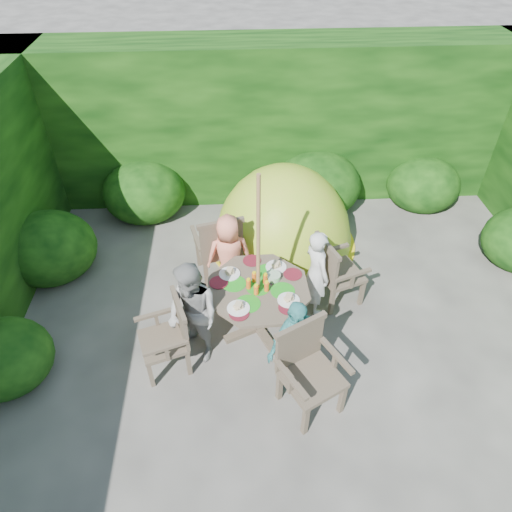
{
  "coord_description": "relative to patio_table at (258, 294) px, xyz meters",
  "views": [
    {
      "loc": [
        -0.78,
        -3.01,
        4.38
      ],
      "look_at": [
        -0.53,
        1.12,
        0.85
      ],
      "focal_mm": 32.0,
      "sensor_mm": 36.0,
      "label": 1
    }
  ],
  "objects": [
    {
      "name": "child_right",
      "position": [
        0.73,
        0.32,
        0.0
      ],
      "size": [
        0.44,
        0.52,
        1.22
      ],
      "primitive_type": "imported",
      "rotation": [
        0.0,
        0.0,
        1.95
      ],
      "color": "silver",
      "rests_on": "ground"
    },
    {
      "name": "dome_tent",
      "position": [
        0.48,
        1.67,
        -0.61
      ],
      "size": [
        2.51,
        2.51,
        2.5
      ],
      "rotation": [
        0.0,
        0.0,
        -0.26
      ],
      "color": "#A0CC27",
      "rests_on": "ground"
    },
    {
      "name": "garden_chair_front",
      "position": [
        0.43,
        -1.0,
        -0.07
      ],
      "size": [
        0.78,
        0.75,
        1.0
      ],
      "rotation": [
        0.0,
        0.0,
        0.48
      ],
      "color": "#44392C",
      "rests_on": "ground"
    },
    {
      "name": "parasol_pole",
      "position": [
        -0.0,
        -0.0,
        0.49
      ],
      "size": [
        0.06,
        0.06,
        2.2
      ],
      "primitive_type": "cylinder",
      "rotation": [
        0.0,
        0.0,
        0.42
      ],
      "color": "olive",
      "rests_on": "ground"
    },
    {
      "name": "garden_chair_back",
      "position": [
        -0.46,
        0.99,
        -0.06
      ],
      "size": [
        0.73,
        0.68,
        1.02
      ],
      "rotation": [
        0.0,
        0.0,
        3.4
      ],
      "color": "#44392C",
      "rests_on": "ground"
    },
    {
      "name": "hedge_enclosure",
      "position": [
        0.53,
        0.61,
        0.64
      ],
      "size": [
        9.0,
        9.0,
        2.5
      ],
      "color": "black",
      "rests_on": "ground"
    },
    {
      "name": "patio_table",
      "position": [
        0.0,
        0.0,
        0.0
      ],
      "size": [
        1.64,
        1.64,
        0.86
      ],
      "rotation": [
        0.0,
        0.0,
        0.42
      ],
      "color": "#44392C",
      "rests_on": "ground"
    },
    {
      "name": "child_front",
      "position": [
        0.32,
        -0.73,
        -0.01
      ],
      "size": [
        0.73,
        0.64,
        1.19
      ],
      "primitive_type": "imported",
      "rotation": [
        0.0,
        0.0,
        0.63
      ],
      "color": "#4AAEAC",
      "rests_on": "ground"
    },
    {
      "name": "garden_chair_left",
      "position": [
        -1.01,
        -0.45,
        -0.12
      ],
      "size": [
        0.63,
        0.67,
        0.91
      ],
      "rotation": [
        0.0,
        0.0,
        -1.25
      ],
      "color": "#44392C",
      "rests_on": "ground"
    },
    {
      "name": "ground",
      "position": [
        0.53,
        -0.72,
        -0.61
      ],
      "size": [
        60.0,
        60.0,
        0.0
      ],
      "primitive_type": "plane",
      "color": "#46433F",
      "rests_on": "ground"
    },
    {
      "name": "child_left",
      "position": [
        -0.74,
        -0.33,
        0.06
      ],
      "size": [
        0.81,
        0.82,
        1.33
      ],
      "primitive_type": "imported",
      "rotation": [
        0.0,
        0.0,
        -0.84
      ],
      "color": "gray",
      "rests_on": "ground"
    },
    {
      "name": "child_back",
      "position": [
        -0.33,
        0.73,
        -0.01
      ],
      "size": [
        0.62,
        0.44,
        1.19
      ],
      "primitive_type": "imported",
      "rotation": [
        0.0,
        0.0,
        3.26
      ],
      "color": "#FD8968",
      "rests_on": "ground"
    },
    {
      "name": "garden_chair_right",
      "position": [
        1.0,
        0.45,
        -0.1
      ],
      "size": [
        0.67,
        0.71,
        0.95
      ],
      "rotation": [
        0.0,
        0.0,
        1.91
      ],
      "color": "#44392C",
      "rests_on": "ground"
    }
  ]
}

